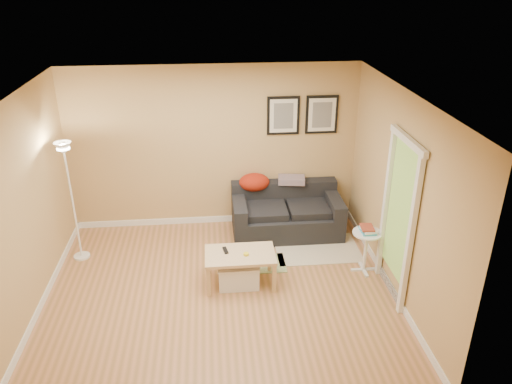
{
  "coord_description": "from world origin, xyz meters",
  "views": [
    {
      "loc": [
        -0.05,
        -5.33,
        3.93
      ],
      "look_at": [
        0.55,
        0.85,
        1.05
      ],
      "focal_mm": 34.77,
      "sensor_mm": 36.0,
      "label": 1
    }
  ],
  "objects_px": {
    "coffee_table": "(240,268)",
    "storage_bin": "(238,273)",
    "sofa": "(287,211)",
    "floor_lamp": "(73,205)",
    "book_stack": "(368,229)",
    "side_table": "(365,252)"
  },
  "relations": [
    {
      "from": "coffee_table",
      "to": "storage_bin",
      "type": "distance_m",
      "value": 0.07
    },
    {
      "from": "sofa",
      "to": "floor_lamp",
      "type": "xyz_separation_m",
      "value": [
        -3.1,
        -0.44,
        0.47
      ]
    },
    {
      "from": "sofa",
      "to": "storage_bin",
      "type": "bearing_deg",
      "value": -122.59
    },
    {
      "from": "sofa",
      "to": "storage_bin",
      "type": "height_order",
      "value": "sofa"
    },
    {
      "from": "sofa",
      "to": "coffee_table",
      "type": "xyz_separation_m",
      "value": [
        -0.83,
        -1.31,
        -0.14
      ]
    },
    {
      "from": "storage_bin",
      "to": "floor_lamp",
      "type": "relative_size",
      "value": 0.31
    },
    {
      "from": "sofa",
      "to": "book_stack",
      "type": "height_order",
      "value": "sofa"
    },
    {
      "from": "sofa",
      "to": "floor_lamp",
      "type": "relative_size",
      "value": 0.95
    },
    {
      "from": "side_table",
      "to": "book_stack",
      "type": "xyz_separation_m",
      "value": [
        0.0,
        0.01,
        0.35
      ]
    },
    {
      "from": "sofa",
      "to": "book_stack",
      "type": "distance_m",
      "value": 1.51
    },
    {
      "from": "sofa",
      "to": "floor_lamp",
      "type": "distance_m",
      "value": 3.17
    },
    {
      "from": "storage_bin",
      "to": "floor_lamp",
      "type": "bearing_deg",
      "value": 158.23
    },
    {
      "from": "sofa",
      "to": "floor_lamp",
      "type": "bearing_deg",
      "value": -171.96
    },
    {
      "from": "sofa",
      "to": "coffee_table",
      "type": "distance_m",
      "value": 1.56
    },
    {
      "from": "coffee_table",
      "to": "storage_bin",
      "type": "height_order",
      "value": "coffee_table"
    },
    {
      "from": "coffee_table",
      "to": "book_stack",
      "type": "distance_m",
      "value": 1.8
    },
    {
      "from": "side_table",
      "to": "sofa",
      "type": "bearing_deg",
      "value": 127.81
    },
    {
      "from": "side_table",
      "to": "book_stack",
      "type": "height_order",
      "value": "book_stack"
    },
    {
      "from": "sofa",
      "to": "storage_bin",
      "type": "relative_size",
      "value": 3.1
    },
    {
      "from": "sofa",
      "to": "book_stack",
      "type": "xyz_separation_m",
      "value": [
        0.92,
        -1.17,
        0.28
      ]
    },
    {
      "from": "book_stack",
      "to": "floor_lamp",
      "type": "distance_m",
      "value": 4.09
    },
    {
      "from": "coffee_table",
      "to": "side_table",
      "type": "relative_size",
      "value": 1.5
    }
  ]
}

